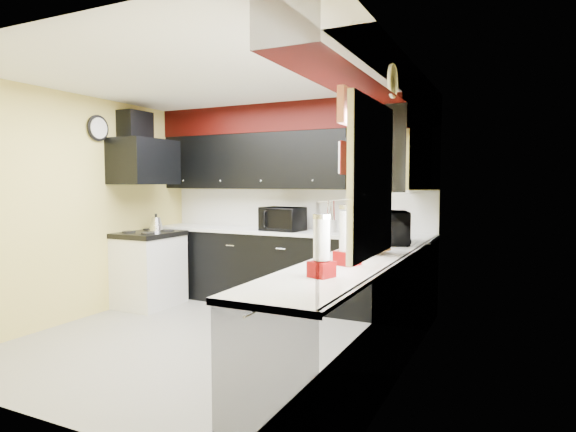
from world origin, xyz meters
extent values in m
plane|color=gray|center=(0.00, 0.00, 0.00)|extent=(3.60, 3.60, 0.00)
cube|color=#E0C666|center=(0.00, 1.80, 1.25)|extent=(3.60, 0.06, 2.50)
cube|color=#E0C666|center=(1.80, 0.00, 1.25)|extent=(0.06, 3.60, 2.50)
cube|color=#E0C666|center=(-1.80, 0.00, 1.25)|extent=(0.06, 3.60, 2.50)
cube|color=white|center=(0.00, 0.00, 2.50)|extent=(3.60, 3.60, 0.06)
cube|color=black|center=(0.00, 1.50, 0.45)|extent=(3.60, 0.60, 0.90)
cube|color=black|center=(1.50, -0.30, 0.45)|extent=(0.60, 3.00, 0.90)
cube|color=white|center=(0.00, 1.50, 0.92)|extent=(3.62, 0.64, 0.04)
cube|color=white|center=(1.50, -0.30, 0.92)|extent=(0.64, 3.02, 0.04)
cube|color=white|center=(0.00, 1.79, 1.19)|extent=(3.60, 0.02, 0.50)
cube|color=white|center=(1.79, 0.00, 1.19)|extent=(0.02, 3.60, 0.50)
cube|color=black|center=(-0.50, 1.62, 1.80)|extent=(2.60, 0.35, 0.70)
cube|color=black|center=(1.62, 0.90, 1.80)|extent=(0.35, 1.80, 0.70)
cube|color=black|center=(0.00, 1.62, 2.33)|extent=(3.60, 0.36, 0.35)
cube|color=black|center=(1.62, -0.18, 2.33)|extent=(0.36, 3.24, 0.35)
cube|color=white|center=(-1.50, 0.75, 0.43)|extent=(0.60, 0.75, 0.86)
cube|color=black|center=(-1.50, 0.75, 0.89)|extent=(0.62, 0.77, 0.06)
cube|color=black|center=(-1.55, 0.75, 1.78)|extent=(0.50, 0.78, 0.55)
cube|color=black|center=(-1.68, 0.75, 2.20)|extent=(0.24, 0.40, 0.40)
cube|color=red|center=(1.73, -0.90, 1.95)|extent=(0.04, 0.88, 0.20)
cube|color=white|center=(0.83, 1.30, 1.80)|extent=(0.03, 0.26, 0.35)
imported|color=black|center=(0.00, 1.43, 1.08)|extent=(0.53, 0.46, 0.29)
imported|color=black|center=(1.47, 0.78, 1.09)|extent=(0.54, 0.65, 0.31)
cylinder|color=silver|center=(0.60, 1.52, 1.01)|extent=(0.18, 0.18, 0.14)
cube|color=black|center=(1.10, 1.56, 1.03)|extent=(0.11, 0.13, 0.19)
camera|label=1|loc=(2.61, -3.81, 1.53)|focal=30.00mm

